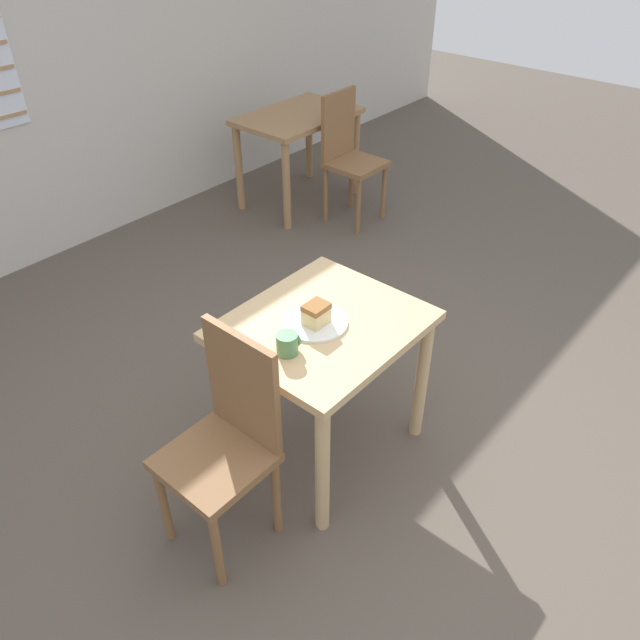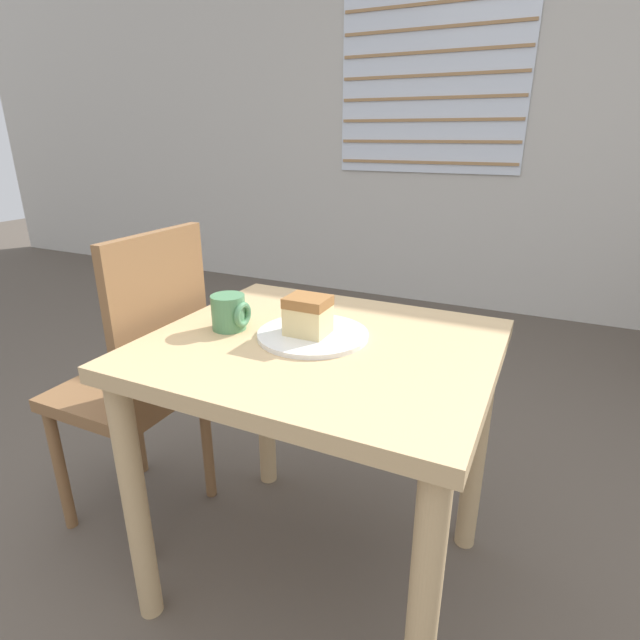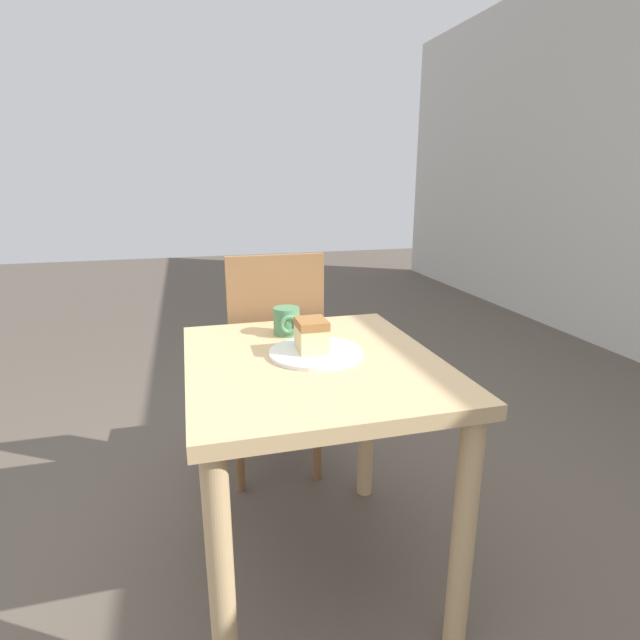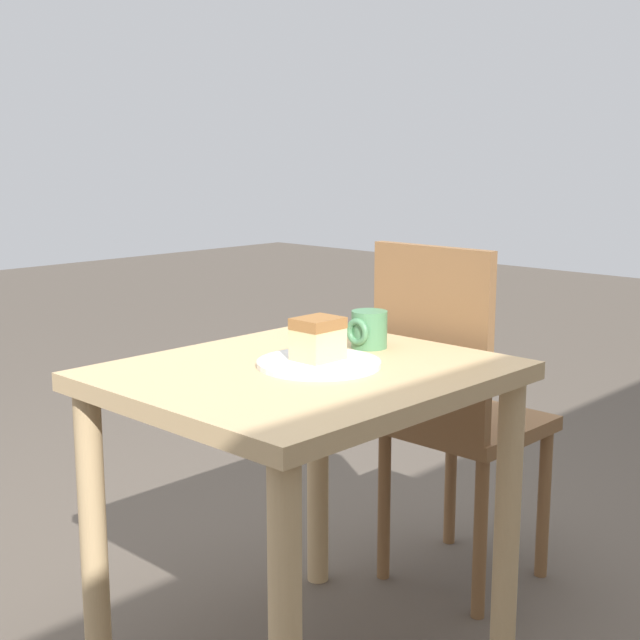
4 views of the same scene
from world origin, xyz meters
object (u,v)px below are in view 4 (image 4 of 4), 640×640
at_px(plate, 319,363).
at_px(cake_slice, 318,338).
at_px(chair_near_window, 453,406).
at_px(coffee_mug, 368,330).
at_px(dining_table_near, 305,425).

distance_m(plate, cake_slice, 0.05).
xyz_separation_m(plate, cake_slice, (-0.01, -0.01, 0.05)).
bearing_deg(chair_near_window, plate, 93.50).
relative_size(chair_near_window, coffee_mug, 10.29).
xyz_separation_m(plate, coffee_mug, (-0.21, -0.04, 0.04)).
bearing_deg(dining_table_near, chair_near_window, -178.24).
height_order(dining_table_near, plate, plate).
bearing_deg(cake_slice, plate, 53.40).
height_order(plate, coffee_mug, coffee_mug).
relative_size(chair_near_window, cake_slice, 9.53).
height_order(chair_near_window, plate, chair_near_window).
bearing_deg(plate, cake_slice, -126.60).
xyz_separation_m(dining_table_near, chair_near_window, (-0.59, -0.02, -0.09)).
relative_size(plate, coffee_mug, 2.92).
bearing_deg(cake_slice, dining_table_near, -9.26).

